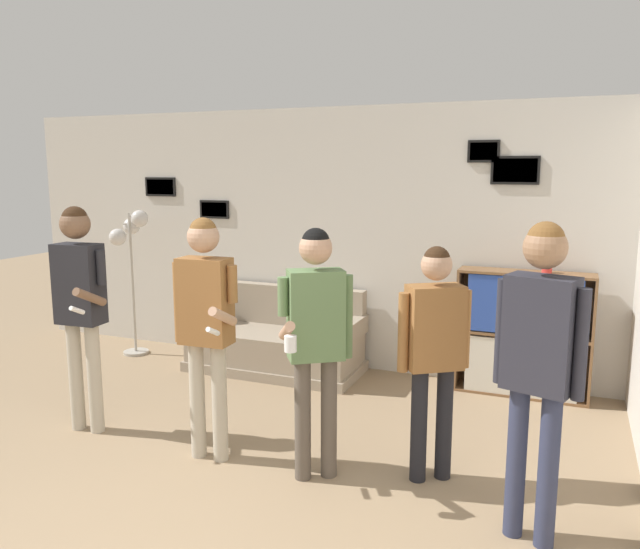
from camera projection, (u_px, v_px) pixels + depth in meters
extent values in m
cube|color=beige|center=(343.00, 240.00, 6.49)|extent=(7.89, 0.06, 2.70)
cube|color=black|center=(515.00, 170.00, 5.70)|extent=(0.43, 0.02, 0.26)
cube|color=gray|center=(515.00, 170.00, 5.70)|extent=(0.39, 0.01, 0.22)
cube|color=black|center=(160.00, 187.00, 7.20)|extent=(0.41, 0.02, 0.22)
cube|color=gray|center=(160.00, 187.00, 7.19)|extent=(0.37, 0.01, 0.17)
cube|color=black|center=(214.00, 209.00, 6.97)|extent=(0.37, 0.02, 0.20)
cube|color=beige|center=(214.00, 209.00, 6.97)|extent=(0.32, 0.01, 0.16)
cube|color=black|center=(484.00, 151.00, 5.78)|extent=(0.29, 0.02, 0.21)
cube|color=beige|center=(484.00, 151.00, 5.78)|extent=(0.25, 0.01, 0.16)
cube|color=gray|center=(275.00, 366.00, 6.50)|extent=(1.79, 0.80, 0.10)
cube|color=gray|center=(275.00, 346.00, 6.46)|extent=(1.73, 0.74, 0.32)
cube|color=gray|center=(288.00, 305.00, 6.70)|extent=(1.73, 0.14, 0.43)
cube|color=gray|center=(205.00, 316.00, 6.73)|extent=(0.12, 0.74, 0.18)
cube|color=gray|center=(351.00, 331.00, 6.11)|extent=(0.12, 0.74, 0.18)
cube|color=brown|center=(459.00, 328.00, 5.95)|extent=(0.02, 0.30, 1.16)
cube|color=brown|center=(592.00, 340.00, 5.51)|extent=(0.02, 0.30, 1.16)
cube|color=brown|center=(524.00, 330.00, 5.86)|extent=(1.20, 0.01, 1.16)
cube|color=brown|center=(520.00, 393.00, 5.83)|extent=(1.15, 0.30, 0.02)
cube|color=brown|center=(526.00, 273.00, 5.63)|extent=(1.15, 0.30, 0.02)
cube|color=brown|center=(523.00, 334.00, 5.73)|extent=(1.15, 0.30, 0.02)
cube|color=beige|center=(521.00, 365.00, 5.77)|extent=(0.99, 0.26, 0.53)
cube|color=#2847A3|center=(525.00, 304.00, 5.67)|extent=(0.99, 0.26, 0.53)
cylinder|color=#ADA89E|center=(136.00, 352.00, 7.10)|extent=(0.28, 0.28, 0.03)
cylinder|color=#ADA89E|center=(133.00, 283.00, 6.97)|extent=(0.03, 0.03, 1.57)
cylinder|color=#ADA89E|center=(134.00, 216.00, 6.81)|extent=(0.02, 0.16, 0.02)
sphere|color=silver|center=(140.00, 219.00, 6.79)|extent=(0.19, 0.19, 0.19)
cylinder|color=#ADA89E|center=(131.00, 224.00, 6.93)|extent=(0.15, 0.09, 0.02)
sphere|color=silver|center=(132.00, 226.00, 7.00)|extent=(0.19, 0.19, 0.19)
cylinder|color=#ADA89E|center=(124.00, 234.00, 6.83)|extent=(0.15, 0.09, 0.02)
sphere|color=silver|center=(118.00, 237.00, 6.79)|extent=(0.19, 0.19, 0.19)
cylinder|color=#B7AD99|center=(76.00, 376.00, 4.98)|extent=(0.11, 0.11, 0.89)
cylinder|color=#B7AD99|center=(95.00, 378.00, 4.93)|extent=(0.11, 0.11, 0.89)
cube|color=#232328|center=(79.00, 284.00, 4.83)|extent=(0.37, 0.22, 0.63)
sphere|color=brown|center=(75.00, 224.00, 4.75)|extent=(0.23, 0.23, 0.23)
sphere|color=#382314|center=(75.00, 219.00, 4.74)|extent=(0.19, 0.19, 0.19)
cylinder|color=#232328|center=(101.00, 267.00, 4.74)|extent=(0.07, 0.07, 0.27)
cylinder|color=brown|center=(90.00, 297.00, 4.63)|extent=(0.08, 0.32, 0.19)
cylinder|color=white|center=(77.00, 310.00, 4.51)|extent=(0.04, 0.14, 0.09)
cylinder|color=#232328|center=(57.00, 285.00, 4.90)|extent=(0.07, 0.07, 0.59)
cylinder|color=#B7AD99|center=(197.00, 400.00, 4.51)|extent=(0.11, 0.11, 0.86)
cylinder|color=#B7AD99|center=(220.00, 403.00, 4.45)|extent=(0.11, 0.11, 0.86)
cube|color=#936033|center=(205.00, 301.00, 4.35)|extent=(0.37, 0.22, 0.61)
sphere|color=tan|center=(203.00, 237.00, 4.28)|extent=(0.22, 0.22, 0.22)
sphere|color=brown|center=(203.00, 231.00, 4.27)|extent=(0.19, 0.19, 0.19)
cylinder|color=#936033|center=(232.00, 284.00, 4.26)|extent=(0.07, 0.07, 0.26)
cylinder|color=tan|center=(223.00, 316.00, 4.16)|extent=(0.08, 0.32, 0.19)
cylinder|color=white|center=(213.00, 331.00, 4.04)|extent=(0.04, 0.14, 0.09)
cylinder|color=#936033|center=(179.00, 302.00, 4.43)|extent=(0.07, 0.07, 0.57)
cylinder|color=brown|center=(303.00, 420.00, 4.18)|extent=(0.11, 0.11, 0.84)
cylinder|color=brown|center=(329.00, 417.00, 4.22)|extent=(0.11, 0.11, 0.84)
cube|color=#5B7A4C|center=(316.00, 315.00, 4.08)|extent=(0.41, 0.37, 0.59)
sphere|color=tan|center=(316.00, 248.00, 4.00)|extent=(0.22, 0.22, 0.22)
sphere|color=black|center=(316.00, 242.00, 4.00)|extent=(0.18, 0.18, 0.18)
cylinder|color=#5B7A4C|center=(347.00, 317.00, 4.12)|extent=(0.07, 0.07, 0.56)
cylinder|color=#5B7A4C|center=(283.00, 297.00, 4.01)|extent=(0.07, 0.07, 0.25)
cylinder|color=tan|center=(287.00, 331.00, 3.91)|extent=(0.22, 0.29, 0.19)
cylinder|color=white|center=(290.00, 344.00, 3.78)|extent=(0.08, 0.08, 0.10)
cylinder|color=black|center=(419.00, 425.00, 4.16)|extent=(0.11, 0.11, 0.78)
cylinder|color=black|center=(444.00, 423.00, 4.19)|extent=(0.11, 0.11, 0.78)
cube|color=#936033|center=(435.00, 327.00, 4.06)|extent=(0.41, 0.37, 0.55)
sphere|color=tan|center=(437.00, 265.00, 3.99)|extent=(0.20, 0.20, 0.20)
sphere|color=#382314|center=(437.00, 259.00, 3.99)|extent=(0.17, 0.17, 0.17)
cylinder|color=#936033|center=(465.00, 329.00, 4.11)|extent=(0.07, 0.07, 0.52)
cylinder|color=#936033|center=(403.00, 332.00, 4.02)|extent=(0.07, 0.07, 0.52)
cylinder|color=#2D334C|center=(516.00, 462.00, 3.53)|extent=(0.11, 0.11, 0.89)
cylinder|color=#2D334C|center=(548.00, 471.00, 3.41)|extent=(0.11, 0.11, 0.89)
cube|color=#282833|center=(540.00, 334.00, 3.34)|extent=(0.40, 0.30, 0.63)
sphere|color=#997051|center=(545.00, 247.00, 3.26)|extent=(0.23, 0.23, 0.23)
sphere|color=brown|center=(546.00, 240.00, 3.26)|extent=(0.20, 0.20, 0.20)
cylinder|color=#282833|center=(581.00, 345.00, 3.21)|extent=(0.07, 0.07, 0.59)
cylinder|color=#282833|center=(502.00, 331.00, 3.48)|extent=(0.07, 0.07, 0.59)
cylinder|color=red|center=(547.00, 267.00, 5.56)|extent=(0.09, 0.09, 0.11)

